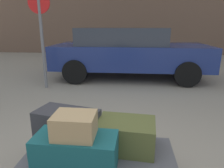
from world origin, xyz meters
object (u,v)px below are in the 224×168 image
duffel_bag_tan_topmost_pile (75,125)px  parked_car (128,51)px  duffel_bag_teal_rear_right (76,152)px  no_parking_sign (41,30)px  duffel_bag_charcoal_front_left (67,127)px  suitcase_olive_rear_left (126,135)px  bollard_kerb_near (201,57)px  luggage_cart (98,166)px

duffel_bag_tan_topmost_pile → parked_car: parked_car is taller
duffel_bag_teal_rear_right → parked_car: size_ratio=0.15×
duffel_bag_tan_topmost_pile → no_parking_sign: size_ratio=0.15×
duffel_bag_charcoal_front_left → no_parking_sign: size_ratio=0.27×
duffel_bag_teal_rear_right → duffel_bag_tan_topmost_pile: (0.00, 0.00, 0.24)m
suitcase_olive_rear_left → bollard_kerb_near: 7.13m
duffel_bag_charcoal_front_left → bollard_kerb_near: 7.34m
duffel_bag_teal_rear_right → duffel_bag_charcoal_front_left: bearing=118.9°
suitcase_olive_rear_left → parked_car: bearing=96.1°
bollard_kerb_near → suitcase_olive_rear_left: bearing=-112.4°
duffel_bag_teal_rear_right → duffel_bag_charcoal_front_left: (-0.19, 0.36, 0.03)m
luggage_cart → bollard_kerb_near: (2.95, 6.81, 0.01)m
duffel_bag_charcoal_front_left → no_parking_sign: (-1.49, 2.89, 0.87)m
duffel_bag_tan_topmost_pile → parked_car: size_ratio=0.08×
duffel_bag_teal_rear_right → suitcase_olive_rear_left: (0.39, 0.33, -0.01)m
suitcase_olive_rear_left → bollard_kerb_near: suitcase_olive_rear_left is taller
parked_car → bollard_kerb_near: bearing=40.6°
duffel_bag_tan_topmost_pile → bollard_kerb_near: 7.60m
duffel_bag_charcoal_front_left → duffel_bag_tan_topmost_pile: 0.46m
luggage_cart → duffel_bag_tan_topmost_pile: 0.49m
no_parking_sign → duffel_bag_charcoal_front_left: bearing=-62.8°
duffel_bag_charcoal_front_left → duffel_bag_teal_rear_right: bearing=-49.1°
luggage_cart → duffel_bag_charcoal_front_left: size_ratio=2.25×
duffel_bag_tan_topmost_pile → no_parking_sign: 3.72m
no_parking_sign → duffel_bag_tan_topmost_pile: bearing=-62.8°
parked_car → luggage_cart: bearing=-91.9°
duffel_bag_teal_rear_right → duffel_bag_charcoal_front_left: duffel_bag_charcoal_front_left is taller
luggage_cart → no_parking_sign: no_parking_sign is taller
duffel_bag_charcoal_front_left → parked_car: (0.49, 4.15, 0.25)m
duffel_bag_tan_topmost_pile → suitcase_olive_rear_left: bearing=39.8°
duffel_bag_charcoal_front_left → bollard_kerb_near: bearing=76.9°
suitcase_olive_rear_left → no_parking_sign: bearing=130.1°
bollard_kerb_near → duffel_bag_charcoal_front_left: bearing=-116.7°
suitcase_olive_rear_left → parked_car: parked_car is taller
luggage_cart → duffel_bag_teal_rear_right: bearing=-145.1°
suitcase_olive_rear_left → no_parking_sign: no_parking_sign is taller
bollard_kerb_near → no_parking_sign: bearing=-142.5°
duffel_bag_tan_topmost_pile → no_parking_sign: (-1.67, 3.25, 0.66)m
duffel_bag_teal_rear_right → suitcase_olive_rear_left: bearing=41.2°
luggage_cart → no_parking_sign: (-1.83, 3.14, 1.11)m
bollard_kerb_near → no_parking_sign: no_parking_sign is taller
luggage_cart → duffel_bag_tan_topmost_pile: duffel_bag_tan_topmost_pile is taller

